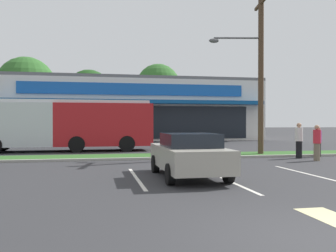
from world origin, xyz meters
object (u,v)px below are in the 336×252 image
pedestrian_by_pole (299,140)px  pedestrian_mid (318,142)px  city_bus (64,124)px  car_1 (16,136)px  car_2 (189,154)px  utility_pole (258,68)px  pedestrian_near_bench (317,143)px

pedestrian_by_pole → pedestrian_mid: bearing=-71.4°
city_bus → car_1: 8.24m
city_bus → pedestrian_by_pole: city_bus is taller
car_2 → pedestrian_mid: size_ratio=2.77×
city_bus → car_2: 13.38m
utility_pole → car_1: bearing=140.7°
car_2 → pedestrian_near_bench: pedestrian_near_bench is taller
pedestrian_near_bench → car_1: bearing=-126.3°
utility_pole → pedestrian_mid: (2.85, -1.27, -4.03)m
city_bus → pedestrian_near_bench: bearing=145.7°
utility_pole → car_1: (-15.07, 12.32, -4.08)m
car_1 → pedestrian_by_pole: (16.53, -14.05, 0.15)m
city_bus → pedestrian_near_bench: 15.00m
pedestrian_by_pole → pedestrian_mid: (1.39, 0.45, -0.10)m
pedestrian_by_pole → pedestrian_near_bench: bearing=-171.7°
city_bus → pedestrian_near_bench: (12.43, -8.36, -0.90)m
car_2 → pedestrian_near_bench: bearing=-61.6°
car_2 → pedestrian_by_pole: size_ratio=2.47×
car_2 → pedestrian_mid: bearing=-56.3°
utility_pole → pedestrian_near_bench: (1.64, -3.01, -3.98)m
car_2 → pedestrian_near_bench: 8.38m
city_bus → car_2: size_ratio=2.50×
city_bus → pedestrian_mid: city_bus is taller
pedestrian_near_bench → pedestrian_mid: (1.22, 1.74, -0.05)m
utility_pole → city_bus: bearing=153.6°
car_1 → car_2: 21.46m
pedestrian_near_bench → pedestrian_mid: 2.13m
city_bus → pedestrian_by_pole: 14.17m
utility_pole → pedestrian_near_bench: size_ratio=5.22×
city_bus → car_2: bearing=111.9°
car_1 → utility_pole: bearing=140.7°
utility_pole → city_bus: (-10.79, 5.35, -3.08)m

